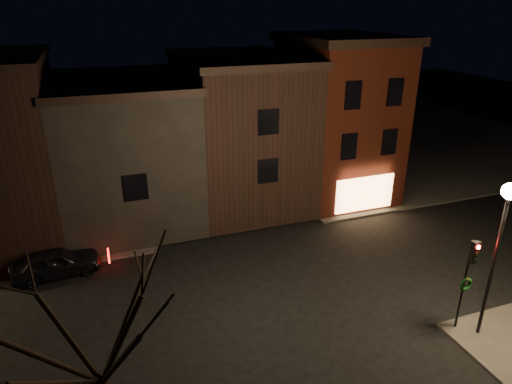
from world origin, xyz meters
TOP-DOWN VIEW (x-y plane):
  - ground at (0.00, 0.00)m, footprint 120.00×120.00m
  - sidewalk_far_right at (20.00, 20.00)m, footprint 30.00×30.00m
  - corner_building at (8.00, 9.47)m, footprint 6.50×8.50m
  - row_building_a at (1.50, 10.50)m, footprint 7.30×10.30m
  - row_building_b at (-5.75, 10.50)m, footprint 7.80×10.30m
  - street_lamp_near at (6.20, -6.00)m, footprint 0.60×0.60m
  - traffic_signal at (5.60, -5.51)m, footprint 0.58×0.38m
  - bare_tree_left at (-8.00, -7.00)m, footprint 5.60×5.60m
  - parked_car_a at (-9.97, 4.50)m, footprint 4.30×2.12m

SIDE VIEW (x-z plane):
  - ground at x=0.00m, z-range 0.00..0.00m
  - sidewalk_far_right at x=20.00m, z-range 0.00..0.12m
  - parked_car_a at x=-9.97m, z-range 0.00..1.41m
  - traffic_signal at x=5.60m, z-range 0.78..4.83m
  - row_building_b at x=-5.75m, z-range 0.13..8.53m
  - row_building_a at x=1.50m, z-range 0.13..9.53m
  - street_lamp_near at x=6.20m, z-range 1.94..8.42m
  - corner_building at x=8.00m, z-range 0.15..10.65m
  - bare_tree_left at x=-8.00m, z-range 1.68..9.18m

